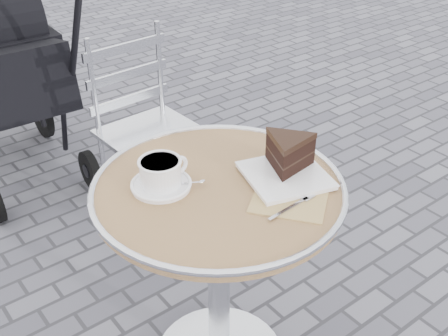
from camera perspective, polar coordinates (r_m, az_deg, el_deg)
cafe_table at (r=1.66m, az=-0.56°, el=-6.56°), size 0.72×0.72×0.74m
cappuccino_set at (r=1.55m, az=-6.39°, el=-0.73°), size 0.18×0.17×0.08m
cake_plate_set at (r=1.60m, az=6.50°, el=1.03°), size 0.33×0.35×0.12m
bistro_chair at (r=2.45m, az=-8.57°, el=5.96°), size 0.41×0.41×0.87m
baby_stroller at (r=3.00m, az=-21.77°, el=8.61°), size 0.56×1.13×1.16m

